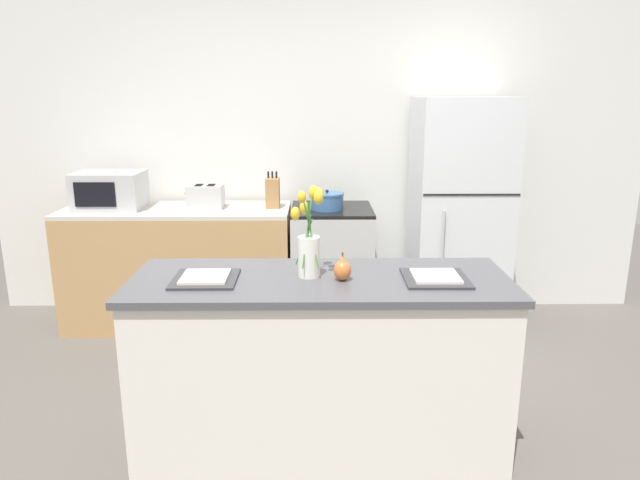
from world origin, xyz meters
The scene contains 14 objects.
ground_plane centered at (0.00, 0.00, 0.00)m, with size 10.00×10.00×0.00m, color #59544F.
back_wall centered at (0.00, 2.00, 1.35)m, with size 5.20×0.08×2.70m.
kitchen_island centered at (0.00, 0.00, 0.44)m, with size 1.80×0.66×0.89m.
back_counter centered at (-1.06, 1.60, 0.45)m, with size 1.68×0.60×0.91m.
stove_range centered at (0.10, 1.60, 0.45)m, with size 0.60×0.61×0.91m.
refrigerator centered at (1.05, 1.60, 0.86)m, with size 0.68×0.67×1.71m.
flower_vase centered at (-0.05, 0.02, 1.05)m, with size 0.15×0.17×0.43m.
pear_figurine centered at (0.10, -0.04, 0.94)m, with size 0.08×0.08×0.14m.
plate_setting_left centered at (-0.54, -0.03, 0.90)m, with size 0.30×0.30×0.02m.
plate_setting_right centered at (0.54, -0.03, 0.90)m, with size 0.30×0.30×0.02m.
toaster centered at (-0.84, 1.61, 0.99)m, with size 0.28×0.18×0.17m.
cooking_pot centered at (0.06, 1.56, 0.97)m, with size 0.25×0.25×0.15m.
microwave centered at (-1.54, 1.60, 1.04)m, with size 0.48×0.37×0.27m.
knife_block centered at (-0.34, 1.63, 1.02)m, with size 0.10×0.14×0.27m.
Camera 1 is at (-0.02, -2.57, 1.73)m, focal length 32.00 mm.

